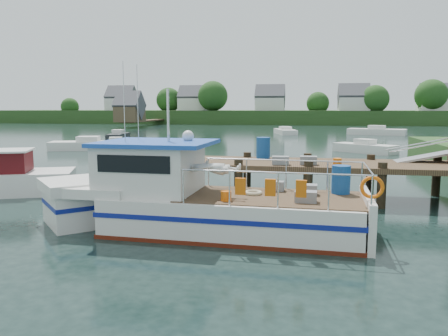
% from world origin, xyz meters
% --- Properties ---
extents(ground_plane, '(160.00, 160.00, 0.00)m').
position_xyz_m(ground_plane, '(0.00, 0.00, 0.00)').
color(ground_plane, black).
extents(far_shore, '(140.00, 42.55, 9.22)m').
position_xyz_m(far_shore, '(0.01, 82.37, 2.10)').
color(far_shore, '#27481D').
rests_on(far_shore, ground).
extents(dock, '(16.60, 3.00, 4.78)m').
position_xyz_m(dock, '(6.51, 0.01, 2.24)').
color(dock, '#483422').
rests_on(dock, ground).
extents(lobster_boat, '(9.91, 3.22, 4.73)m').
position_xyz_m(lobster_boat, '(-1.28, -5.12, 0.86)').
color(lobster_boat, silver).
rests_on(lobster_boat, ground).
extents(moored_rowboat, '(3.86, 2.39, 1.06)m').
position_xyz_m(moored_rowboat, '(-13.39, 17.05, 0.39)').
color(moored_rowboat, '#483422').
rests_on(moored_rowboat, ground).
extents(moored_far, '(7.55, 4.52, 1.21)m').
position_xyz_m(moored_far, '(11.31, 42.31, 0.45)').
color(moored_far, silver).
rests_on(moored_far, ground).
extents(moored_a, '(6.45, 3.66, 1.13)m').
position_xyz_m(moored_a, '(-15.61, 16.61, 0.42)').
color(moored_a, silver).
rests_on(moored_a, ground).
extents(moored_b, '(4.78, 4.33, 1.07)m').
position_xyz_m(moored_b, '(6.59, 18.23, 0.40)').
color(moored_b, silver).
rests_on(moored_b, ground).
extents(moored_d, '(3.43, 6.24, 1.01)m').
position_xyz_m(moored_d, '(-0.41, 41.75, 0.37)').
color(moored_d, silver).
rests_on(moored_d, ground).
extents(moored_e, '(1.99, 4.42, 1.18)m').
position_xyz_m(moored_e, '(-17.49, 26.86, 0.44)').
color(moored_e, black).
rests_on(moored_e, ground).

